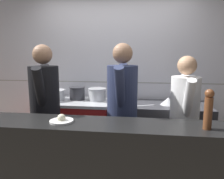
{
  "coord_description": "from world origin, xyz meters",
  "views": [
    {
      "loc": [
        0.42,
        -2.07,
        1.63
      ],
      "look_at": [
        0.05,
        0.72,
        1.15
      ],
      "focal_mm": 35.0,
      "sensor_mm": 36.0,
      "label": 1
    }
  ],
  "objects_px": {
    "sauce_pot": "(77,93)",
    "braising_pot": "(97,94)",
    "pepper_mill": "(208,108)",
    "oven_range": "(76,129)",
    "chefs_knife": "(139,106)",
    "chef_head_cook": "(45,109)",
    "mixing_bowl_steel": "(168,101)",
    "plated_dish_main": "(61,120)",
    "stock_pot": "(54,95)",
    "chef_sous": "(122,109)",
    "chef_line": "(184,118)"
  },
  "relations": [
    {
      "from": "pepper_mill",
      "to": "chef_head_cook",
      "type": "height_order",
      "value": "chef_head_cook"
    },
    {
      "from": "braising_pot",
      "to": "chefs_knife",
      "type": "relative_size",
      "value": 0.77
    },
    {
      "from": "stock_pot",
      "to": "chef_head_cook",
      "type": "xyz_separation_m",
      "value": [
        0.17,
        -0.68,
        -0.04
      ]
    },
    {
      "from": "braising_pot",
      "to": "chef_head_cook",
      "type": "xyz_separation_m",
      "value": [
        -0.49,
        -0.74,
        -0.05
      ]
    },
    {
      "from": "plated_dish_main",
      "to": "chef_sous",
      "type": "relative_size",
      "value": 0.13
    },
    {
      "from": "pepper_mill",
      "to": "oven_range",
      "type": "bearing_deg",
      "value": 140.53
    },
    {
      "from": "sauce_pot",
      "to": "pepper_mill",
      "type": "distance_m",
      "value": 2.04
    },
    {
      "from": "stock_pot",
      "to": "chefs_knife",
      "type": "height_order",
      "value": "stock_pot"
    },
    {
      "from": "stock_pot",
      "to": "chefs_knife",
      "type": "xyz_separation_m",
      "value": [
        1.29,
        -0.14,
        -0.1
      ]
    },
    {
      "from": "pepper_mill",
      "to": "chef_head_cook",
      "type": "relative_size",
      "value": 0.2
    },
    {
      "from": "plated_dish_main",
      "to": "chef_sous",
      "type": "height_order",
      "value": "chef_sous"
    },
    {
      "from": "pepper_mill",
      "to": "chef_line",
      "type": "relative_size",
      "value": 0.22
    },
    {
      "from": "braising_pot",
      "to": "pepper_mill",
      "type": "distance_m",
      "value": 1.79
    },
    {
      "from": "stock_pot",
      "to": "sauce_pot",
      "type": "height_order",
      "value": "sauce_pot"
    },
    {
      "from": "chefs_knife",
      "to": "plated_dish_main",
      "type": "relative_size",
      "value": 1.62
    },
    {
      "from": "oven_range",
      "to": "mixing_bowl_steel",
      "type": "bearing_deg",
      "value": -0.64
    },
    {
      "from": "braising_pot",
      "to": "mixing_bowl_steel",
      "type": "relative_size",
      "value": 1.22
    },
    {
      "from": "mixing_bowl_steel",
      "to": "plated_dish_main",
      "type": "xyz_separation_m",
      "value": [
        -1.12,
        -1.24,
        0.06
      ]
    },
    {
      "from": "oven_range",
      "to": "braising_pot",
      "type": "height_order",
      "value": "braising_pot"
    },
    {
      "from": "chef_sous",
      "to": "stock_pot",
      "type": "bearing_deg",
      "value": 152.35
    },
    {
      "from": "sauce_pot",
      "to": "chef_sous",
      "type": "xyz_separation_m",
      "value": [
        0.75,
        -0.7,
        -0.05
      ]
    },
    {
      "from": "plated_dish_main",
      "to": "stock_pot",
      "type": "bearing_deg",
      "value": 115.21
    },
    {
      "from": "mixing_bowl_steel",
      "to": "chef_head_cook",
      "type": "bearing_deg",
      "value": -155.76
    },
    {
      "from": "stock_pot",
      "to": "mixing_bowl_steel",
      "type": "relative_size",
      "value": 1.5
    },
    {
      "from": "oven_range",
      "to": "chefs_knife",
      "type": "distance_m",
      "value": 1.07
    },
    {
      "from": "braising_pot",
      "to": "plated_dish_main",
      "type": "height_order",
      "value": "braising_pot"
    },
    {
      "from": "braising_pot",
      "to": "chef_head_cook",
      "type": "relative_size",
      "value": 0.16
    },
    {
      "from": "braising_pot",
      "to": "mixing_bowl_steel",
      "type": "bearing_deg",
      "value": -2.7
    },
    {
      "from": "sauce_pot",
      "to": "chefs_knife",
      "type": "relative_size",
      "value": 0.68
    },
    {
      "from": "stock_pot",
      "to": "sauce_pot",
      "type": "distance_m",
      "value": 0.35
    },
    {
      "from": "chefs_knife",
      "to": "chef_head_cook",
      "type": "height_order",
      "value": "chef_head_cook"
    },
    {
      "from": "stock_pot",
      "to": "chefs_knife",
      "type": "distance_m",
      "value": 1.3
    },
    {
      "from": "chefs_knife",
      "to": "pepper_mill",
      "type": "bearing_deg",
      "value": -62.35
    },
    {
      "from": "stock_pot",
      "to": "braising_pot",
      "type": "relative_size",
      "value": 1.23
    },
    {
      "from": "stock_pot",
      "to": "chef_line",
      "type": "xyz_separation_m",
      "value": [
        1.8,
        -0.61,
        -0.11
      ]
    },
    {
      "from": "sauce_pot",
      "to": "braising_pot",
      "type": "xyz_separation_m",
      "value": [
        0.32,
        -0.02,
        -0.01
      ]
    },
    {
      "from": "oven_range",
      "to": "stock_pot",
      "type": "distance_m",
      "value": 0.63
    },
    {
      "from": "braising_pot",
      "to": "plated_dish_main",
      "type": "distance_m",
      "value": 1.29
    },
    {
      "from": "sauce_pot",
      "to": "chefs_knife",
      "type": "bearing_deg",
      "value": -13.25
    },
    {
      "from": "pepper_mill",
      "to": "braising_pot",
      "type": "bearing_deg",
      "value": 132.87
    },
    {
      "from": "chef_head_cook",
      "to": "chef_sous",
      "type": "relative_size",
      "value": 0.99
    },
    {
      "from": "chef_sous",
      "to": "chefs_knife",
      "type": "bearing_deg",
      "value": 69.33
    },
    {
      "from": "stock_pot",
      "to": "chefs_knife",
      "type": "bearing_deg",
      "value": -5.99
    },
    {
      "from": "stock_pot",
      "to": "oven_range",
      "type": "bearing_deg",
      "value": 5.38
    },
    {
      "from": "sauce_pot",
      "to": "chefs_knife",
      "type": "xyz_separation_m",
      "value": [
        0.95,
        -0.22,
        -0.12
      ]
    },
    {
      "from": "sauce_pot",
      "to": "braising_pot",
      "type": "distance_m",
      "value": 0.32
    },
    {
      "from": "sauce_pot",
      "to": "chef_sous",
      "type": "height_order",
      "value": "chef_sous"
    },
    {
      "from": "stock_pot",
      "to": "plated_dish_main",
      "type": "xyz_separation_m",
      "value": [
        0.58,
        -1.22,
        0.01
      ]
    },
    {
      "from": "pepper_mill",
      "to": "plated_dish_main",
      "type": "bearing_deg",
      "value": 179.06
    },
    {
      "from": "chef_head_cook",
      "to": "chef_sous",
      "type": "height_order",
      "value": "chef_sous"
    }
  ]
}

